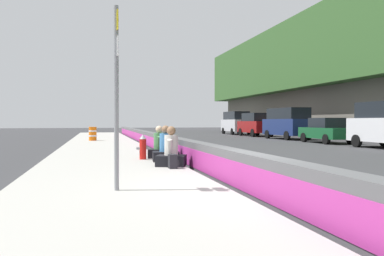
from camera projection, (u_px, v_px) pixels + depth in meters
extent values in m
plane|color=#353538|center=(248.00, 194.00, 8.03)|extent=(160.00, 160.00, 0.00)
cube|color=#A8A59E|center=(117.00, 196.00, 7.39)|extent=(80.00, 4.40, 0.14)
cube|color=#545456|center=(248.00, 173.00, 8.02)|extent=(76.00, 0.44, 0.85)
cube|color=#B2338C|center=(238.00, 175.00, 7.97)|extent=(74.48, 0.01, 0.54)
cylinder|color=gray|center=(116.00, 98.00, 7.59)|extent=(0.09, 0.09, 3.60)
cube|color=yellow|center=(117.00, 21.00, 7.57)|extent=(0.44, 0.02, 0.36)
cube|color=black|center=(118.00, 21.00, 7.57)|extent=(0.30, 0.01, 0.10)
cube|color=white|center=(117.00, 47.00, 7.58)|extent=(0.44, 0.02, 0.36)
cube|color=#1956AD|center=(118.00, 47.00, 7.58)|extent=(0.30, 0.01, 0.10)
cylinder|color=red|center=(143.00, 149.00, 13.79)|extent=(0.24, 0.24, 0.72)
cone|color=gray|center=(143.00, 137.00, 13.78)|extent=(0.26, 0.26, 0.16)
cylinder|color=gray|center=(148.00, 148.00, 13.83)|extent=(0.10, 0.12, 0.10)
cylinder|color=gray|center=(138.00, 148.00, 13.75)|extent=(0.10, 0.12, 0.10)
cube|color=black|center=(171.00, 161.00, 11.76)|extent=(0.98, 1.06, 0.32)
cylinder|color=beige|center=(171.00, 145.00, 11.75)|extent=(0.41, 0.41, 0.61)
sphere|color=#8E6647|center=(171.00, 131.00, 11.74)|extent=(0.27, 0.27, 0.27)
cylinder|color=beige|center=(172.00, 147.00, 11.98)|extent=(0.34, 0.24, 0.54)
cylinder|color=beige|center=(170.00, 148.00, 11.53)|extent=(0.34, 0.24, 0.54)
cube|color=black|center=(166.00, 156.00, 13.15)|extent=(0.82, 0.93, 0.32)
cylinder|color=#427FB7|center=(166.00, 142.00, 13.14)|extent=(0.41, 0.41, 0.61)
sphere|color=#8E6647|center=(166.00, 129.00, 13.13)|extent=(0.27, 0.27, 0.27)
cylinder|color=#427FB7|center=(165.00, 144.00, 13.37)|extent=(0.33, 0.17, 0.54)
cylinder|color=#427FB7|center=(166.00, 145.00, 12.92)|extent=(0.33, 0.17, 0.54)
cube|color=black|center=(159.00, 153.00, 14.42)|extent=(0.83, 0.94, 0.32)
cylinder|color=#4C8951|center=(159.00, 141.00, 14.41)|extent=(0.41, 0.41, 0.60)
sphere|color=beige|center=(159.00, 129.00, 14.40)|extent=(0.26, 0.26, 0.26)
cylinder|color=#4C8951|center=(159.00, 142.00, 14.63)|extent=(0.32, 0.18, 0.53)
cylinder|color=#4C8951|center=(159.00, 143.00, 14.19)|extent=(0.32, 0.18, 0.53)
cube|color=#232328|center=(173.00, 161.00, 11.14)|extent=(0.32, 0.22, 0.40)
cube|color=#232328|center=(177.00, 163.00, 11.17)|extent=(0.22, 0.06, 0.20)
cylinder|color=orange|center=(93.00, 134.00, 27.01)|extent=(0.52, 0.52, 0.95)
cylinder|color=white|center=(93.00, 131.00, 27.01)|extent=(0.54, 0.54, 0.10)
cylinder|color=white|center=(93.00, 136.00, 27.01)|extent=(0.54, 0.54, 0.10)
cylinder|color=black|center=(357.00, 141.00, 22.21)|extent=(0.72, 0.22, 0.72)
cube|color=#145128|center=(326.00, 133.00, 26.44)|extent=(4.55, 1.93, 0.72)
cube|color=black|center=(327.00, 123.00, 26.33)|extent=(2.25, 1.68, 0.66)
cylinder|color=black|center=(304.00, 137.00, 27.68)|extent=(0.67, 0.24, 0.66)
cylinder|color=black|center=(326.00, 137.00, 28.04)|extent=(0.67, 0.24, 0.66)
cylinder|color=black|center=(326.00, 139.00, 24.86)|extent=(0.67, 0.24, 0.66)
cylinder|color=black|center=(350.00, 139.00, 25.23)|extent=(0.67, 0.24, 0.66)
cube|color=navy|center=(287.00, 127.00, 32.03)|extent=(5.17, 2.16, 1.30)
cube|color=black|center=(288.00, 114.00, 31.92)|extent=(4.17, 1.92, 0.90)
cylinder|color=black|center=(268.00, 134.00, 33.35)|extent=(0.73, 0.25, 0.72)
cylinder|color=black|center=(287.00, 134.00, 33.87)|extent=(0.73, 0.25, 0.72)
cylinder|color=black|center=(287.00, 136.00, 30.22)|extent=(0.73, 0.25, 0.72)
cylinder|color=black|center=(308.00, 135.00, 30.74)|extent=(0.73, 0.25, 0.72)
cube|color=maroon|center=(255.00, 127.00, 38.33)|extent=(4.83, 2.00, 1.10)
cube|color=black|center=(256.00, 117.00, 38.21)|extent=(3.13, 1.78, 0.80)
cylinder|color=black|center=(241.00, 132.00, 39.59)|extent=(0.76, 0.23, 0.76)
cylinder|color=black|center=(257.00, 132.00, 40.06)|extent=(0.76, 0.23, 0.76)
cylinder|color=black|center=(253.00, 133.00, 36.62)|extent=(0.76, 0.23, 0.76)
cylinder|color=black|center=(271.00, 133.00, 37.09)|extent=(0.76, 0.23, 0.76)
cube|color=silver|center=(236.00, 125.00, 44.01)|extent=(5.14, 2.07, 1.30)
cube|color=black|center=(236.00, 116.00, 43.89)|extent=(4.14, 1.85, 0.90)
cylinder|color=black|center=(224.00, 131.00, 45.41)|extent=(0.72, 0.24, 0.72)
cylinder|color=black|center=(239.00, 131.00, 45.82)|extent=(0.72, 0.24, 0.72)
cylinder|color=black|center=(232.00, 132.00, 42.22)|extent=(0.72, 0.24, 0.72)
cylinder|color=black|center=(249.00, 131.00, 42.63)|extent=(0.72, 0.24, 0.72)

